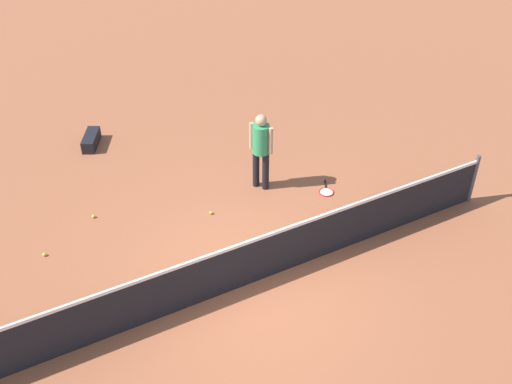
{
  "coord_description": "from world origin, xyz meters",
  "views": [
    {
      "loc": [
        3.49,
        6.7,
        7.5
      ],
      "look_at": [
        -0.76,
        -1.2,
        0.9
      ],
      "focal_mm": 43.0,
      "sensor_mm": 36.0,
      "label": 1
    }
  ],
  "objects_px": {
    "tennis_racket_near_player": "(326,191)",
    "tennis_ball_midcourt": "(47,329)",
    "tennis_ball_near_player": "(211,213)",
    "player_near_side": "(261,146)",
    "tennis_ball_baseline": "(93,216)",
    "equipment_bag": "(91,139)",
    "tennis_ball_by_net": "(44,255)"
  },
  "relations": [
    {
      "from": "tennis_ball_midcourt",
      "to": "tennis_ball_baseline",
      "type": "xyz_separation_m",
      "value": [
        -1.45,
        -2.45,
        0.0
      ]
    },
    {
      "from": "tennis_ball_near_player",
      "to": "tennis_ball_midcourt",
      "type": "relative_size",
      "value": 1.0
    },
    {
      "from": "tennis_ball_near_player",
      "to": "tennis_racket_near_player",
      "type": "bearing_deg",
      "value": 169.35
    },
    {
      "from": "tennis_racket_near_player",
      "to": "equipment_bag",
      "type": "relative_size",
      "value": 0.7
    },
    {
      "from": "tennis_ball_midcourt",
      "to": "equipment_bag",
      "type": "height_order",
      "value": "equipment_bag"
    },
    {
      "from": "tennis_ball_baseline",
      "to": "equipment_bag",
      "type": "xyz_separation_m",
      "value": [
        -0.75,
        -2.67,
        0.11
      ]
    },
    {
      "from": "tennis_racket_near_player",
      "to": "tennis_ball_near_player",
      "type": "bearing_deg",
      "value": -10.65
    },
    {
      "from": "player_near_side",
      "to": "tennis_ball_midcourt",
      "type": "height_order",
      "value": "player_near_side"
    },
    {
      "from": "player_near_side",
      "to": "tennis_ball_by_net",
      "type": "bearing_deg",
      "value": 0.4
    },
    {
      "from": "player_near_side",
      "to": "tennis_racket_near_player",
      "type": "relative_size",
      "value": 2.88
    },
    {
      "from": "player_near_side",
      "to": "tennis_ball_near_player",
      "type": "xyz_separation_m",
      "value": [
        1.31,
        0.35,
        -0.98
      ]
    },
    {
      "from": "tennis_ball_baseline",
      "to": "equipment_bag",
      "type": "relative_size",
      "value": 0.08
    },
    {
      "from": "tennis_racket_near_player",
      "to": "tennis_ball_midcourt",
      "type": "distance_m",
      "value": 6.02
    },
    {
      "from": "player_near_side",
      "to": "tennis_ball_baseline",
      "type": "distance_m",
      "value": 3.57
    },
    {
      "from": "tennis_ball_by_net",
      "to": "tennis_ball_midcourt",
      "type": "height_order",
      "value": "same"
    },
    {
      "from": "tennis_racket_near_player",
      "to": "tennis_ball_midcourt",
      "type": "xyz_separation_m",
      "value": [
        5.93,
        1.01,
        0.02
      ]
    },
    {
      "from": "tennis_ball_by_net",
      "to": "tennis_ball_near_player",
      "type": "bearing_deg",
      "value": 174.27
    },
    {
      "from": "tennis_racket_near_player",
      "to": "tennis_ball_baseline",
      "type": "height_order",
      "value": "tennis_ball_baseline"
    },
    {
      "from": "player_near_side",
      "to": "tennis_ball_baseline",
      "type": "xyz_separation_m",
      "value": [
        3.38,
        -0.63,
        -0.98
      ]
    },
    {
      "from": "tennis_ball_by_net",
      "to": "equipment_bag",
      "type": "bearing_deg",
      "value": -118.94
    },
    {
      "from": "player_near_side",
      "to": "tennis_ball_midcourt",
      "type": "bearing_deg",
      "value": 20.62
    },
    {
      "from": "tennis_racket_near_player",
      "to": "player_near_side",
      "type": "bearing_deg",
      "value": -36.07
    },
    {
      "from": "player_near_side",
      "to": "tennis_ball_near_player",
      "type": "distance_m",
      "value": 1.67
    },
    {
      "from": "tennis_ball_midcourt",
      "to": "player_near_side",
      "type": "bearing_deg",
      "value": -159.38
    },
    {
      "from": "tennis_ball_by_net",
      "to": "player_near_side",
      "type": "bearing_deg",
      "value": -179.6
    },
    {
      "from": "tennis_ball_near_player",
      "to": "player_near_side",
      "type": "bearing_deg",
      "value": -165.06
    },
    {
      "from": "player_near_side",
      "to": "tennis_racket_near_player",
      "type": "height_order",
      "value": "player_near_side"
    },
    {
      "from": "tennis_ball_midcourt",
      "to": "tennis_racket_near_player",
      "type": "bearing_deg",
      "value": -170.3
    },
    {
      "from": "player_near_side",
      "to": "tennis_ball_midcourt",
      "type": "distance_m",
      "value": 5.25
    },
    {
      "from": "tennis_racket_near_player",
      "to": "equipment_bag",
      "type": "distance_m",
      "value": 5.55
    },
    {
      "from": "tennis_ball_midcourt",
      "to": "equipment_bag",
      "type": "relative_size",
      "value": 0.08
    },
    {
      "from": "equipment_bag",
      "to": "tennis_racket_near_player",
      "type": "bearing_deg",
      "value": 132.26
    }
  ]
}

